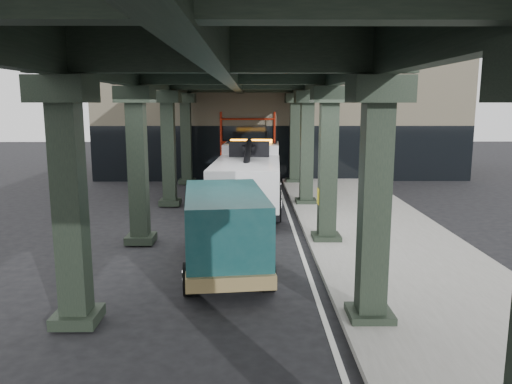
{
  "coord_description": "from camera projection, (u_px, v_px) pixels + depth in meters",
  "views": [
    {
      "loc": [
        0.15,
        -13.63,
        4.5
      ],
      "look_at": [
        0.32,
        1.97,
        1.7
      ],
      "focal_mm": 35.0,
      "sensor_mm": 36.0,
      "label": 1
    }
  ],
  "objects": [
    {
      "name": "building",
      "position": [
        278.0,
        110.0,
        33.21
      ],
      "size": [
        22.0,
        10.0,
        8.0
      ],
      "primitive_type": "cube",
      "color": "#C6B793",
      "rests_on": "ground"
    },
    {
      "name": "tow_truck",
      "position": [
        249.0,
        175.0,
        21.4
      ],
      "size": [
        3.08,
        9.22,
        2.98
      ],
      "rotation": [
        0.0,
        0.0,
        -0.05
      ],
      "color": "black",
      "rests_on": "ground"
    },
    {
      "name": "lane_stripe",
      "position": [
        298.0,
        243.0,
        16.2
      ],
      "size": [
        0.12,
        38.0,
        0.01
      ],
      "primitive_type": "cube",
      "color": "silver",
      "rests_on": "ground"
    },
    {
      "name": "towed_van",
      "position": [
        224.0,
        227.0,
        13.44
      ],
      "size": [
        2.69,
        5.65,
        2.21
      ],
      "rotation": [
        0.0,
        0.0,
        0.11
      ],
      "color": "#134144",
      "rests_on": "ground"
    },
    {
      "name": "ground",
      "position": [
        245.0,
        263.0,
        14.21
      ],
      "size": [
        90.0,
        90.0,
        0.0
      ],
      "primitive_type": "plane",
      "color": "black",
      "rests_on": "ground"
    },
    {
      "name": "viaduct",
      "position": [
        232.0,
        71.0,
        15.21
      ],
      "size": [
        7.4,
        32.0,
        6.4
      ],
      "color": "black",
      "rests_on": "ground"
    },
    {
      "name": "scaffolding",
      "position": [
        248.0,
        146.0,
        28.25
      ],
      "size": [
        3.08,
        0.88,
        4.0
      ],
      "color": "#AA220D",
      "rests_on": "ground"
    },
    {
      "name": "sidewalk",
      "position": [
        384.0,
        241.0,
        16.22
      ],
      "size": [
        5.0,
        40.0,
        0.15
      ],
      "primitive_type": "cube",
      "color": "gray",
      "rests_on": "ground"
    }
  ]
}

